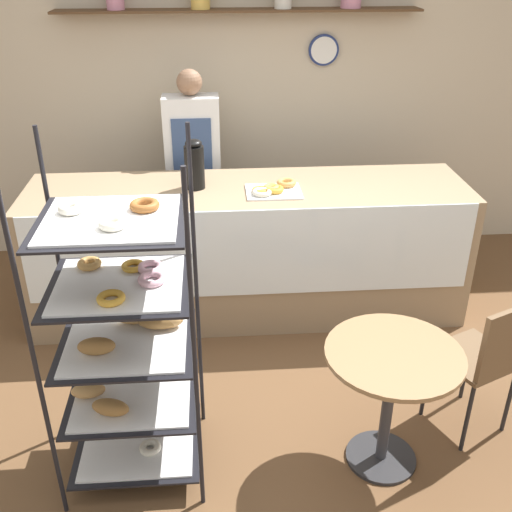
% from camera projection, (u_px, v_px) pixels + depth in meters
% --- Properties ---
extents(ground_plane, '(14.00, 14.00, 0.00)m').
position_uv_depth(ground_plane, '(261.00, 409.00, 3.64)').
color(ground_plane, brown).
extents(back_wall, '(10.00, 0.30, 2.70)m').
position_uv_depth(back_wall, '(239.00, 96.00, 5.00)').
color(back_wall, beige).
rests_on(back_wall, ground_plane).
extents(display_counter, '(3.12, 0.80, 0.98)m').
position_uv_depth(display_counter, '(248.00, 250.00, 4.42)').
color(display_counter, '#937A5B').
rests_on(display_counter, ground_plane).
extents(pastry_rack, '(0.70, 0.62, 1.79)m').
position_uv_depth(pastry_rack, '(127.00, 338.00, 2.90)').
color(pastry_rack, black).
rests_on(pastry_rack, ground_plane).
extents(person_worker, '(0.43, 0.23, 1.68)m').
position_uv_depth(person_worker, '(194.00, 167.00, 4.78)').
color(person_worker, '#282833').
rests_on(person_worker, ground_plane).
extents(cafe_table, '(0.69, 0.69, 0.72)m').
position_uv_depth(cafe_table, '(391.00, 381.00, 3.03)').
color(cafe_table, '#262628').
rests_on(cafe_table, ground_plane).
extents(cafe_chair, '(0.50, 0.50, 0.89)m').
position_uv_depth(cafe_chair, '(488.00, 354.00, 3.21)').
color(cafe_chair, black).
rests_on(cafe_chair, ground_plane).
extents(coffee_carafe, '(0.14, 0.14, 0.35)m').
position_uv_depth(coffee_carafe, '(194.00, 165.00, 4.11)').
color(coffee_carafe, black).
rests_on(coffee_carafe, display_counter).
extents(donut_tray_counter, '(0.38, 0.31, 0.05)m').
position_uv_depth(donut_tray_counter, '(273.00, 189.00, 4.10)').
color(donut_tray_counter, white).
rests_on(donut_tray_counter, display_counter).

